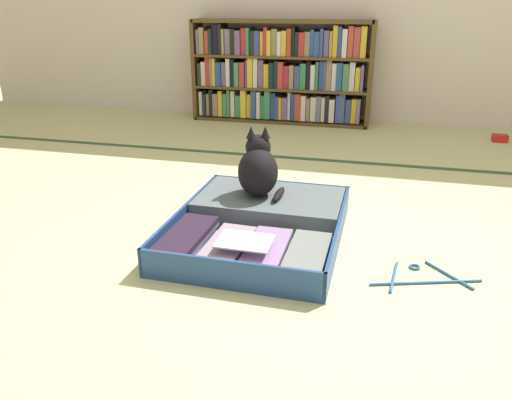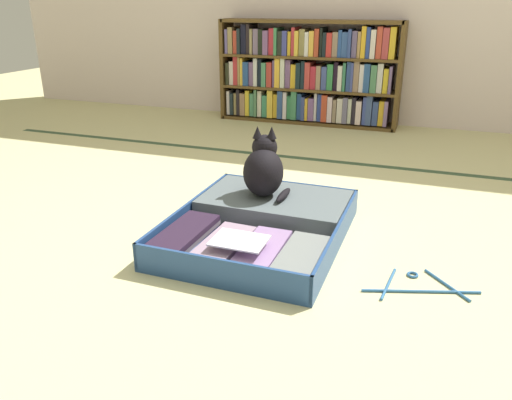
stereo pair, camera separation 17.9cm
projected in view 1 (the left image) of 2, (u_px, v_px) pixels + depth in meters
The scene contains 7 objects.
ground_plane at pixel (280, 258), 1.89m from camera, with size 10.00×10.00×0.00m, color #CAC38A.
tatami_border at pixel (322, 160), 3.05m from camera, with size 4.80×0.05×0.00m.
bookshelf at pixel (281, 74), 3.89m from camera, with size 1.40×0.24×0.78m.
open_suitcase at pixel (261, 223), 2.07m from camera, with size 0.66×0.83×0.11m.
black_cat at pixel (258, 169), 2.16m from camera, with size 0.23×0.25×0.30m.
clothes_hanger at pixel (422, 277), 1.75m from camera, with size 0.38×0.25×0.01m.
small_red_pouch at pixel (500, 138), 3.44m from camera, with size 0.10×0.07×0.05m.
Camera 1 is at (0.32, -1.64, 0.91)m, focal length 34.90 mm.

